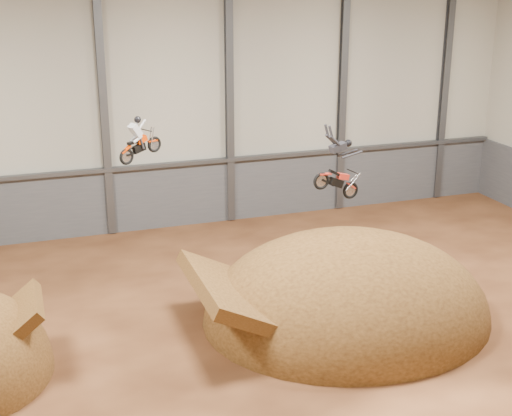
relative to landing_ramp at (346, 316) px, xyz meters
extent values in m
plane|color=#452412|center=(-4.33, -1.94, 0.00)|extent=(40.00, 40.00, 0.00)
cube|color=#BAB6A5|center=(-4.33, 13.06, 7.00)|extent=(40.00, 0.10, 14.00)
cube|color=#4F5156|center=(-4.33, 12.96, 1.75)|extent=(39.80, 0.18, 3.50)
cube|color=#47494F|center=(-4.33, 12.81, 3.55)|extent=(39.80, 0.35, 0.20)
cube|color=#47494F|center=(-7.66, 12.86, 7.00)|extent=(0.40, 0.36, 13.90)
cube|color=#47494F|center=(-0.99, 12.86, 7.00)|extent=(0.40, 0.36, 13.90)
cube|color=#47494F|center=(5.67, 12.86, 7.00)|extent=(0.40, 0.36, 13.90)
cube|color=#47494F|center=(12.34, 12.86, 7.00)|extent=(0.40, 0.36, 13.90)
ellipsoid|color=#422710|center=(0.00, 0.00, 0.00)|extent=(11.79, 10.43, 6.80)
camera|label=1|loc=(-11.95, -23.58, 13.30)|focal=50.00mm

